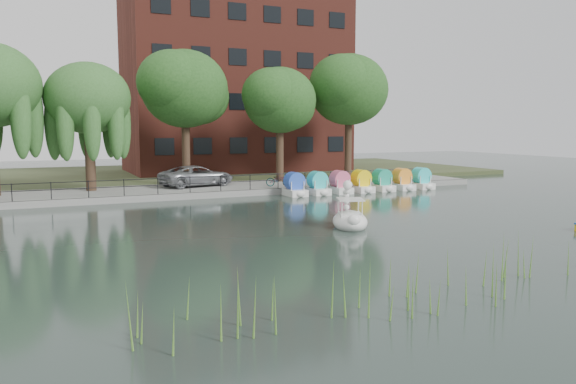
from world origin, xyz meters
TOP-DOWN VIEW (x-y plane):
  - ground_plane at (0.00, 0.00)m, footprint 120.00×120.00m
  - promenade at (0.00, 16.00)m, footprint 40.00×6.00m
  - kerb at (0.00, 13.05)m, footprint 40.00×0.25m
  - land_strip at (0.00, 30.00)m, footprint 60.00×22.00m
  - railing at (0.00, 13.25)m, footprint 32.00×0.05m
  - apartment_building at (7.00, 29.97)m, footprint 20.00×10.07m
  - willow_mid at (-7.50, 17.00)m, footprint 5.32×5.32m
  - broadleaf_center at (-1.00, 18.00)m, footprint 6.00×6.00m
  - broadleaf_right at (6.00, 17.50)m, footprint 5.40×5.40m
  - broadleaf_far at (12.50, 18.50)m, footprint 6.30×6.30m
  - minivan at (-0.60, 16.70)m, footprint 4.03×6.40m
  - bicycle at (4.49, 14.32)m, footprint 1.17×1.82m
  - swan_boat at (1.96, 0.52)m, footprint 2.31×2.81m
  - pedal_boat_row at (9.72, 11.96)m, footprint 11.35×1.70m
  - reed_bank at (2.00, -9.50)m, footprint 24.00×2.40m

SIDE VIEW (x-z plane):
  - ground_plane at x=0.00m, z-range 0.00..0.00m
  - land_strip at x=0.00m, z-range 0.00..0.36m
  - promenade at x=0.00m, z-range 0.00..0.40m
  - kerb at x=0.00m, z-range 0.00..0.40m
  - swan_boat at x=1.96m, z-range -0.58..1.48m
  - reed_bank at x=2.00m, z-range 0.00..1.20m
  - pedal_boat_row at x=9.72m, z-range -0.09..1.31m
  - bicycle at x=4.49m, z-range 0.40..1.40m
  - railing at x=0.00m, z-range 0.65..1.65m
  - minivan at x=-0.60m, z-range 0.40..2.05m
  - willow_mid at x=-7.50m, z-range 2.17..10.32m
  - broadleaf_right at x=6.00m, z-range 2.22..10.55m
  - broadleaf_center at x=-1.00m, z-range 2.44..11.69m
  - broadleaf_far at x=12.50m, z-range 2.54..12.25m
  - apartment_building at x=7.00m, z-range 0.36..18.36m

